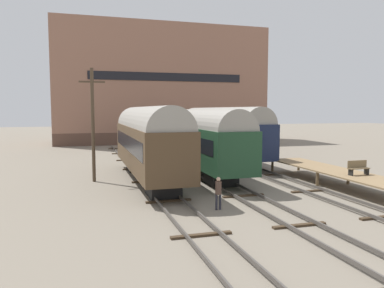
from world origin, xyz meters
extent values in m
plane|color=slate|center=(0.00, 0.00, 0.00)|extent=(200.00, 200.00, 0.00)
cube|color=#4C4742|center=(-5.28, 0.00, 0.18)|extent=(0.08, 60.00, 0.16)
cube|color=#4C4742|center=(-3.85, 0.00, 0.18)|extent=(0.08, 60.00, 0.16)
cube|color=#3D2D1E|center=(-4.57, -9.00, 0.05)|extent=(2.60, 0.24, 0.10)
cube|color=#3D2D1E|center=(-4.57, -3.00, 0.05)|extent=(2.60, 0.24, 0.10)
cube|color=#3D2D1E|center=(-4.57, 3.00, 0.05)|extent=(2.60, 0.24, 0.10)
cube|color=#3D2D1E|center=(-4.57, 9.00, 0.05)|extent=(2.60, 0.24, 0.10)
cube|color=#3D2D1E|center=(-4.57, 15.00, 0.05)|extent=(2.60, 0.24, 0.10)
cube|color=#3D2D1E|center=(-4.57, 21.00, 0.05)|extent=(2.60, 0.24, 0.10)
cube|color=#3D2D1E|center=(-4.57, 27.00, 0.05)|extent=(2.60, 0.24, 0.10)
cube|color=#4C4742|center=(-0.72, 0.00, 0.18)|extent=(0.08, 60.00, 0.16)
cube|color=#4C4742|center=(0.72, 0.00, 0.18)|extent=(0.08, 60.00, 0.16)
cube|color=#3D2D1E|center=(0.00, -9.00, 0.05)|extent=(2.60, 0.24, 0.10)
cube|color=#3D2D1E|center=(0.00, -3.00, 0.05)|extent=(2.60, 0.24, 0.10)
cube|color=#3D2D1E|center=(0.00, 3.00, 0.05)|extent=(2.60, 0.24, 0.10)
cube|color=#3D2D1E|center=(0.00, 9.00, 0.05)|extent=(2.60, 0.24, 0.10)
cube|color=#3D2D1E|center=(0.00, 15.00, 0.05)|extent=(2.60, 0.24, 0.10)
cube|color=#3D2D1E|center=(0.00, 21.00, 0.05)|extent=(2.60, 0.24, 0.10)
cube|color=#3D2D1E|center=(0.00, 27.00, 0.05)|extent=(2.60, 0.24, 0.10)
cube|color=#4C4742|center=(3.85, 0.00, 0.18)|extent=(0.08, 60.00, 0.16)
cube|color=#4C4742|center=(5.28, 0.00, 0.18)|extent=(0.08, 60.00, 0.16)
cube|color=#3D2D1E|center=(4.57, -9.00, 0.05)|extent=(2.60, 0.24, 0.10)
cube|color=#3D2D1E|center=(4.57, -3.00, 0.05)|extent=(2.60, 0.24, 0.10)
cube|color=#3D2D1E|center=(4.57, 3.00, 0.05)|extent=(2.60, 0.24, 0.10)
cube|color=#3D2D1E|center=(4.57, 9.00, 0.05)|extent=(2.60, 0.24, 0.10)
cube|color=#3D2D1E|center=(4.57, 15.00, 0.05)|extent=(2.60, 0.24, 0.10)
cube|color=#3D2D1E|center=(4.57, 21.00, 0.05)|extent=(2.60, 0.24, 0.10)
cube|color=#3D2D1E|center=(4.57, 27.00, 0.05)|extent=(2.60, 0.24, 0.10)
cube|color=black|center=(4.57, 19.16, 0.50)|extent=(1.80, 2.40, 1.00)
cube|color=black|center=(4.57, 6.83, 0.50)|extent=(1.80, 2.40, 1.00)
cube|color=#192342|center=(4.57, 12.99, 2.49)|extent=(3.01, 18.97, 2.98)
cube|color=black|center=(4.57, 12.99, 2.85)|extent=(3.05, 17.46, 1.07)
cylinder|color=gray|center=(4.57, 12.99, 3.98)|extent=(2.86, 18.59, 2.86)
cube|color=black|center=(0.00, 13.19, 0.50)|extent=(1.80, 2.40, 1.00)
cube|color=black|center=(0.00, 0.84, 0.50)|extent=(1.80, 2.40, 1.00)
cube|color=#1E4228|center=(0.00, 7.01, 2.42)|extent=(2.91, 19.00, 2.83)
cube|color=black|center=(0.00, 7.01, 2.76)|extent=(2.95, 17.48, 1.02)
cylinder|color=gray|center=(0.00, 7.01, 3.83)|extent=(2.76, 18.62, 2.76)
cube|color=black|center=(-4.57, 8.48, 0.50)|extent=(1.80, 2.40, 1.00)
cube|color=black|center=(-4.57, -1.51, 0.50)|extent=(1.80, 2.40, 1.00)
cube|color=#4C3823|center=(-4.57, 3.49, 2.49)|extent=(3.01, 15.37, 2.97)
cube|color=black|center=(-4.57, 3.49, 2.84)|extent=(3.05, 14.14, 1.07)
cylinder|color=gray|center=(-4.57, 3.49, 3.97)|extent=(2.86, 15.06, 2.86)
cube|color=#8C704C|center=(7.28, -1.65, 1.02)|extent=(2.79, 12.72, 0.10)
cylinder|color=brown|center=(6.03, 4.56, 0.49)|extent=(0.20, 0.20, 0.97)
cylinder|color=brown|center=(8.53, 4.56, 0.49)|extent=(0.20, 0.20, 0.97)
cylinder|color=brown|center=(6.03, -1.65, 0.49)|extent=(0.20, 0.20, 0.97)
cylinder|color=brown|center=(8.53, -1.65, 0.49)|extent=(0.20, 0.20, 0.97)
cube|color=brown|center=(7.44, -3.91, 1.50)|extent=(1.40, 0.40, 0.06)
cube|color=brown|center=(7.44, -3.74, 1.76)|extent=(1.40, 0.06, 0.45)
cube|color=black|center=(6.84, -3.91, 1.27)|extent=(0.06, 0.40, 0.40)
cube|color=black|center=(8.03, -3.91, 1.27)|extent=(0.06, 0.40, 0.40)
cylinder|color=#282833|center=(-2.58, -5.37, 0.41)|extent=(0.12, 0.12, 0.81)
cylinder|color=#282833|center=(-2.38, -5.37, 0.41)|extent=(0.12, 0.12, 0.81)
cylinder|color=#4C382D|center=(-2.48, -5.37, 1.15)|extent=(0.32, 0.32, 0.68)
sphere|color=tan|center=(-2.48, -5.37, 1.60)|extent=(0.22, 0.22, 0.22)
cylinder|color=#473828|center=(-8.38, 4.37, 4.05)|extent=(0.24, 0.24, 8.10)
cube|color=#473828|center=(-8.38, 4.37, 7.12)|extent=(1.80, 0.12, 0.12)
cube|color=brown|center=(3.41, 37.27, 0.92)|extent=(33.19, 10.13, 1.83)
cube|color=#936651|center=(3.41, 37.27, 10.07)|extent=(33.19, 10.13, 16.48)
cube|color=black|center=(3.41, 32.15, 10.07)|extent=(23.23, 0.10, 1.20)
camera|label=1|loc=(-9.15, -23.16, 5.15)|focal=35.00mm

